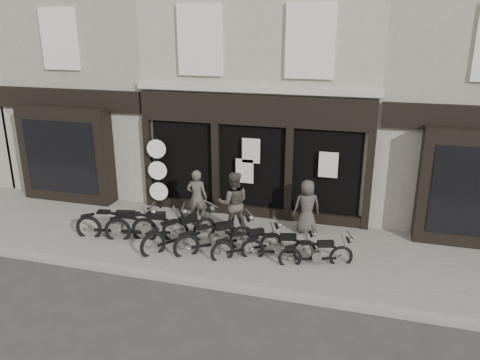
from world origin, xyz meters
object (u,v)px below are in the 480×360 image
(man_left, at_px, (197,198))
(man_centre, at_px, (233,203))
(motorcycle_0, at_px, (118,227))
(motorcycle_1, at_px, (148,228))
(motorcycle_4, at_px, (248,245))
(motorcycle_5, at_px, (279,248))
(motorcycle_3, at_px, (216,240))
(motorcycle_2, at_px, (180,234))
(advert_sign_post, at_px, (158,176))
(motorcycle_6, at_px, (317,255))
(man_right, at_px, (307,207))

(man_left, xyz_separation_m, man_centre, (1.21, -0.29, 0.06))
(motorcycle_0, distance_m, motorcycle_1, 0.87)
(motorcycle_0, distance_m, motorcycle_4, 3.78)
(motorcycle_5, bearing_deg, motorcycle_3, 168.55)
(motorcycle_3, bearing_deg, motorcycle_5, -33.26)
(motorcycle_2, xyz_separation_m, advert_sign_post, (-1.73, 2.35, 0.78))
(motorcycle_1, height_order, advert_sign_post, advert_sign_post)
(motorcycle_1, relative_size, motorcycle_6, 1.28)
(motorcycle_1, distance_m, motorcycle_4, 2.92)
(motorcycle_1, distance_m, motorcycle_3, 2.04)
(man_left, bearing_deg, motorcycle_6, 153.29)
(man_right, bearing_deg, motorcycle_2, 6.68)
(man_centre, distance_m, advert_sign_post, 3.11)
(motorcycle_6, xyz_separation_m, advert_sign_post, (-5.41, 2.37, 0.86))
(motorcycle_2, relative_size, advert_sign_post, 0.80)
(motorcycle_0, bearing_deg, motorcycle_6, -10.26)
(motorcycle_6, height_order, man_centre, man_centre)
(motorcycle_5, xyz_separation_m, advert_sign_post, (-4.44, 2.27, 0.85))
(motorcycle_2, distance_m, man_centre, 1.74)
(man_centre, xyz_separation_m, advert_sign_post, (-2.87, 1.18, 0.18))
(motorcycle_6, bearing_deg, motorcycle_3, 160.90)
(motorcycle_3, distance_m, motorcycle_5, 1.71)
(motorcycle_0, bearing_deg, motorcycle_5, -8.96)
(motorcycle_6, xyz_separation_m, man_left, (-3.75, 1.48, 0.62))
(motorcycle_5, xyz_separation_m, man_centre, (-1.57, 1.10, 0.67))
(motorcycle_1, distance_m, man_right, 4.52)
(advert_sign_post, bearing_deg, motorcycle_2, -63.57)
(man_right, distance_m, advert_sign_post, 4.90)
(motorcycle_3, distance_m, man_centre, 1.35)
(man_right, bearing_deg, man_centre, -5.77)
(motorcycle_1, relative_size, advert_sign_post, 0.92)
(motorcycle_0, bearing_deg, motorcycle_4, -9.86)
(motorcycle_1, height_order, motorcycle_3, motorcycle_1)
(motorcycle_4, distance_m, man_right, 2.26)
(motorcycle_1, distance_m, motorcycle_5, 3.74)
(motorcycle_3, bearing_deg, advert_sign_post, 102.64)
(motorcycle_5, bearing_deg, man_left, 138.86)
(motorcycle_0, bearing_deg, motorcycle_2, -9.39)
(motorcycle_2, xyz_separation_m, man_left, (-0.07, 1.46, 0.53))
(motorcycle_2, bearing_deg, motorcycle_6, -54.09)
(motorcycle_4, xyz_separation_m, motorcycle_5, (0.82, 0.08, -0.01))
(motorcycle_4, xyz_separation_m, advert_sign_post, (-3.62, 2.35, 0.84))
(man_right, bearing_deg, motorcycle_5, 52.83)
(motorcycle_4, bearing_deg, advert_sign_post, 109.36)
(motorcycle_1, bearing_deg, motorcycle_0, 173.79)
(motorcycle_3, bearing_deg, motorcycle_0, 143.88)
(man_centre, bearing_deg, motorcycle_1, 6.61)
(motorcycle_0, height_order, motorcycle_3, motorcycle_0)
(motorcycle_1, height_order, motorcycle_6, motorcycle_1)
(motorcycle_3, height_order, motorcycle_4, motorcycle_3)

